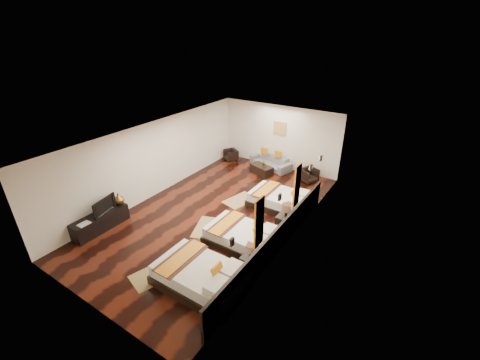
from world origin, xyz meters
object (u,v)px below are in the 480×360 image
Objects in this scene: tv_console at (101,222)px; armchair_left at (231,155)px; armchair_right at (309,175)px; figurine at (118,199)px; sofa at (271,161)px; bed_near at (202,276)px; nightstand_a at (250,262)px; coffee_table at (261,170)px; nightstand_b at (285,222)px; tv at (102,205)px; bed_far at (281,200)px; table_plant at (264,164)px; book at (81,223)px; bed_mid at (243,237)px.

tv_console is 3.07× the size of armchair_left.
armchair_right reaches higher than armchair_left.
sofa is at bearing 70.46° from figurine.
bed_near is 6.87m from armchair_right.
coffee_table is (-2.67, 5.39, -0.10)m from nightstand_a.
nightstand_a is at bearing -90.00° from nightstand_b.
tv_console is at bearing -109.77° from coffee_table.
tv is (-4.89, -0.79, 0.51)m from nightstand_a.
bed_near reaches higher than bed_far.
bed_far is 8.47× the size of table_plant.
tv is (0.05, 0.15, 0.54)m from tv_console.
bed_far reaches higher than sofa.
tv_console is 6.72m from coffee_table.
bed_near is at bearing 5.95° from book.
sofa is at bearing 113.19° from nightstand_a.
bed_far is 5.88m from tv.
tv is at bearing 175.92° from bed_near.
figurine is at bearing -140.02° from bed_far.
armchair_right is at bearing 88.14° from bed_far.
bed_near is 3.91× the size of armchair_left.
book is 1.36m from figurine.
coffee_table is (-1.92, 2.04, -0.08)m from bed_far.
armchair_left is (-4.67, 3.84, -0.08)m from nightstand_b.
nightstand_b is (0.00, 2.12, 0.05)m from nightstand_a.
tv_console is at bearing -90.58° from sofa.
figurine is 6.81m from sofa.
sofa is at bearing 123.67° from bed_far.
armchair_right reaches higher than coffee_table.
bed_mid is at bearing 13.56° from figurine.
figurine reaches higher than table_plant.
nightstand_b reaches higher than tv_console.
bed_near reaches higher than book.
tv reaches higher than bed_mid.
tv_console is 1.80× the size of coffee_table.
tv is 6.55m from table_plant.
bed_far is at bearing 121.33° from nightstand_b.
figurine reaches higher than tv_console.
nightstand_b is at bearing 31.73° from tv_console.
nightstand_a is at bearing -49.81° from sofa.
tv reaches higher than tv_console.
armchair_left is at bearing 127.51° from bed_mid.
book is at bearing -108.21° from coffee_table.
bed_far reaches higher than coffee_table.
nightstand_a is 2.27× the size of figurine.
bed_far reaches higher than armchair_right.
nightstand_a is (0.75, -3.35, 0.02)m from bed_far.
tv is 2.44× the size of figurine.
bed_near reaches higher than coffee_table.
book is at bearing -150.60° from bed_mid.
armchair_left is at bearing 87.46° from figurine.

